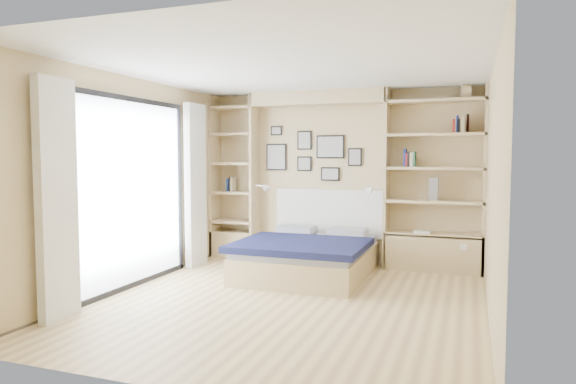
% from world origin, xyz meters
% --- Properties ---
extents(ground, '(4.50, 4.50, 0.00)m').
position_xyz_m(ground, '(0.00, 0.00, 0.00)').
color(ground, '#E0C380').
rests_on(ground, ground).
extents(room_shell, '(4.50, 4.50, 4.50)m').
position_xyz_m(room_shell, '(-0.39, 1.52, 1.08)').
color(room_shell, tan).
rests_on(room_shell, ground).
extents(bed, '(1.61, 1.98, 1.07)m').
position_xyz_m(bed, '(-0.18, 1.26, 0.27)').
color(bed, tan).
rests_on(bed, ground).
extents(photo_gallery, '(1.48, 0.02, 0.82)m').
position_xyz_m(photo_gallery, '(-0.45, 2.22, 1.60)').
color(photo_gallery, black).
rests_on(photo_gallery, ground).
extents(reading_lamps, '(1.92, 0.12, 0.15)m').
position_xyz_m(reading_lamps, '(-0.30, 2.00, 1.10)').
color(reading_lamps, silver).
rests_on(reading_lamps, ground).
extents(shelf_decor, '(3.57, 0.23, 2.03)m').
position_xyz_m(shelf_decor, '(1.09, 2.07, 1.69)').
color(shelf_decor, '#A51E1E').
rests_on(shelf_decor, ground).
extents(deck, '(3.20, 4.00, 0.05)m').
position_xyz_m(deck, '(-3.60, 0.00, 0.00)').
color(deck, '#6C5E50').
rests_on(deck, ground).
extents(deck_chair, '(0.58, 0.92, 0.89)m').
position_xyz_m(deck_chair, '(-3.44, 0.31, 0.43)').
color(deck_chair, tan).
rests_on(deck_chair, ground).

